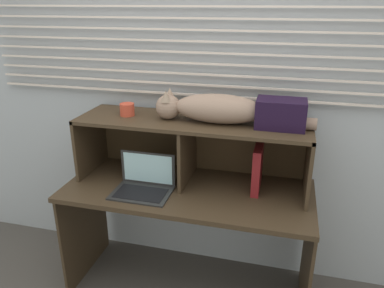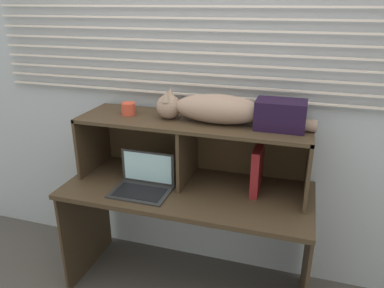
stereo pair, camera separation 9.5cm
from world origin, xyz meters
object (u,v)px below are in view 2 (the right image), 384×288
at_px(laptop, 143,183).
at_px(binder_upright, 257,168).
at_px(book_stack, 143,170).
at_px(storage_box, 281,115).
at_px(cat, 214,109).
at_px(small_basket, 128,109).

height_order(laptop, binder_upright, binder_upright).
height_order(binder_upright, book_stack, binder_upright).
distance_m(laptop, storage_box, 0.91).
relative_size(cat, laptop, 2.70).
relative_size(book_stack, storage_box, 0.83).
distance_m(book_stack, storage_box, 0.98).
xyz_separation_m(cat, book_stack, (-0.48, 0.00, -0.46)).
bearing_deg(small_basket, cat, 0.00).
xyz_separation_m(laptop, small_basket, (-0.17, 0.21, 0.40)).
bearing_deg(binder_upright, cat, 180.00).
relative_size(laptop, binder_upright, 1.22).
height_order(binder_upright, small_basket, small_basket).
relative_size(cat, binder_upright, 3.31).
bearing_deg(small_basket, binder_upright, 0.00).
height_order(binder_upright, storage_box, storage_box).
height_order(small_basket, storage_box, storage_box).
relative_size(binder_upright, small_basket, 3.16).
distance_m(laptop, binder_upright, 0.70).
height_order(laptop, storage_box, storage_box).
distance_m(cat, storage_box, 0.38).
xyz_separation_m(binder_upright, book_stack, (-0.75, 0.00, -0.11)).
bearing_deg(book_stack, small_basket, -179.37).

